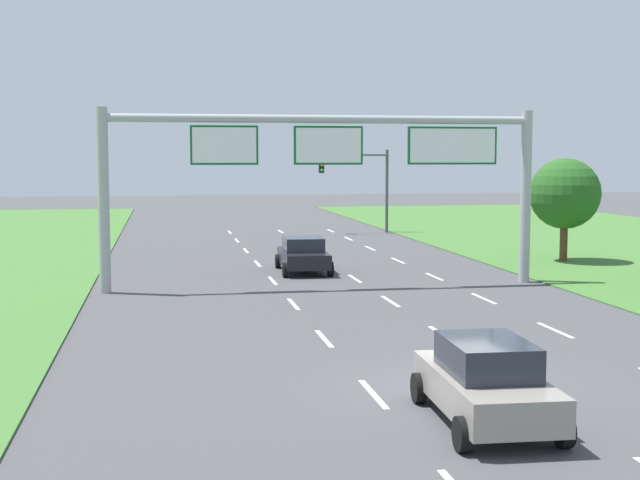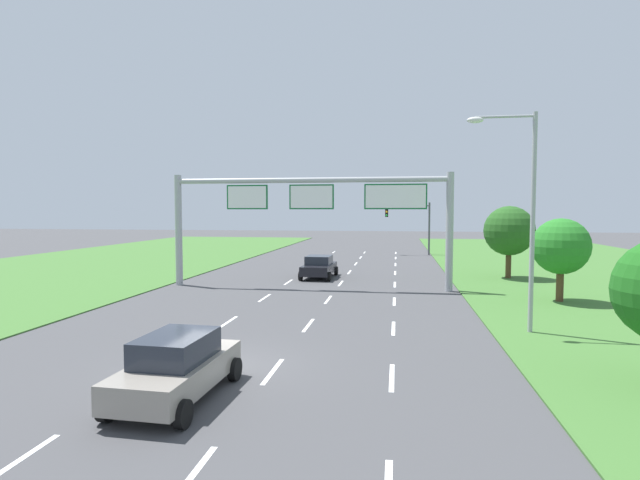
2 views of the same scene
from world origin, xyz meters
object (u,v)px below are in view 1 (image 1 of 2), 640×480
(car_near_red, at_px, (486,382))
(roadside_tree_far, at_px, (565,194))
(sign_gantry, at_px, (331,162))
(traffic_light_mast, at_px, (359,176))
(car_lead_silver, at_px, (303,255))

(car_near_red, height_order, roadside_tree_far, roadside_tree_far)
(sign_gantry, bearing_deg, traffic_light_mast, 74.96)
(car_lead_silver, distance_m, traffic_light_mast, 20.91)
(sign_gantry, bearing_deg, car_lead_silver, 94.65)
(car_near_red, bearing_deg, sign_gantry, 91.04)
(traffic_light_mast, relative_size, roadside_tree_far, 1.10)
(car_near_red, bearing_deg, car_lead_silver, 92.26)
(sign_gantry, xyz_separation_m, traffic_light_mast, (6.49, 24.17, -1.09))
(car_near_red, xyz_separation_m, roadside_tree_far, (13.17, 24.47, 2.51))
(car_lead_silver, bearing_deg, sign_gantry, -83.66)
(car_lead_silver, bearing_deg, traffic_light_mast, 72.27)
(traffic_light_mast, bearing_deg, sign_gantry, -105.04)
(car_lead_silver, height_order, traffic_light_mast, traffic_light_mast)
(car_lead_silver, relative_size, sign_gantry, 0.25)
(car_lead_silver, relative_size, roadside_tree_far, 0.86)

